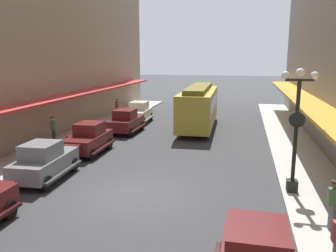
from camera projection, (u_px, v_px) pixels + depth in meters
name	position (u px, v px, depth m)	size (l,w,h in m)	color
ground_plane	(138.00, 194.00, 14.76)	(200.00, 200.00, 0.00)	#38383A
sidewalk_right	(326.00, 209.00, 13.16)	(3.00, 60.00, 0.15)	#B7B5AD
parked_car_0	(88.00, 138.00, 20.95)	(2.21, 4.29, 1.84)	#591919
parked_car_1	(44.00, 160.00, 16.37)	(2.29, 4.31, 1.84)	slate
parked_car_2	(139.00, 112.00, 30.84)	(2.27, 4.31, 1.84)	beige
parked_car_3	(126.00, 121.00, 26.60)	(2.20, 4.28, 1.84)	#591919
streetcar	(199.00, 105.00, 28.12)	(2.78, 9.67, 3.46)	gold
lamp_post_with_clock	(296.00, 126.00, 14.14)	(1.42, 0.44, 5.16)	black
fire_hydrant	(68.00, 142.00, 21.60)	(0.24, 0.24, 0.82)	#B21E19
pedestrian_0	(117.00, 107.00, 33.32)	(0.36, 0.28, 1.67)	#4C4238
pedestrian_2	(53.00, 129.00, 23.23)	(0.36, 0.28, 1.67)	#2D2D33
pedestrian_3	(333.00, 204.00, 11.30)	(0.36, 0.28, 1.67)	slate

